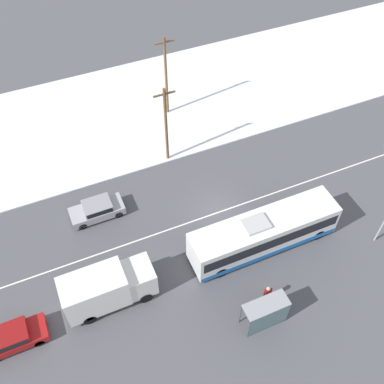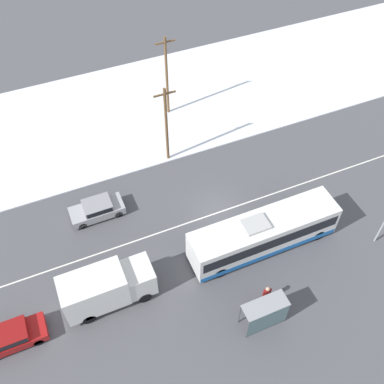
{
  "view_description": "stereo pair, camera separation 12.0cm",
  "coord_description": "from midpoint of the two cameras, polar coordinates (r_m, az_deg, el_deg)",
  "views": [
    {
      "loc": [
        -10.41,
        -19.09,
        28.17
      ],
      "look_at": [
        -1.43,
        1.68,
        1.4
      ],
      "focal_mm": 42.0,
      "sensor_mm": 36.0,
      "label": 1
    },
    {
      "loc": [
        -10.3,
        -19.14,
        28.17
      ],
      "look_at": [
        -1.43,
        1.68,
        1.4
      ],
      "focal_mm": 42.0,
      "sensor_mm": 36.0,
      "label": 2
    }
  ],
  "objects": [
    {
      "name": "ground_plane",
      "position": [
        35.58,
        3.1,
        -2.66
      ],
      "size": [
        120.0,
        120.0,
        0.0
      ],
      "primitive_type": "plane",
      "color": "#4C4C51"
    },
    {
      "name": "utility_pole_roadside",
      "position": [
        36.84,
        -3.41,
        8.53
      ],
      "size": [
        1.8,
        0.24,
        7.49
      ],
      "color": "brown",
      "rests_on": "ground_plane"
    },
    {
      "name": "city_bus",
      "position": [
        32.89,
        8.98,
        -5.15
      ],
      "size": [
        11.09,
        2.57,
        3.19
      ],
      "color": "white",
      "rests_on": "ground_plane"
    },
    {
      "name": "parked_car_near_truck",
      "position": [
        31.7,
        -21.86,
        -16.69
      ],
      "size": [
        4.04,
        1.8,
        1.41
      ],
      "color": "maroon",
      "rests_on": "ground_plane"
    },
    {
      "name": "pedestrian_at_stop",
      "position": [
        30.92,
        9.45,
        -12.5
      ],
      "size": [
        0.65,
        0.29,
        1.8
      ],
      "color": "#23232D",
      "rests_on": "ground_plane"
    },
    {
      "name": "lane_marking_center",
      "position": [
        35.58,
        3.1,
        -2.66
      ],
      "size": [
        60.0,
        0.12,
        0.0
      ],
      "color": "silver",
      "rests_on": "ground_plane"
    },
    {
      "name": "snow_lot",
      "position": [
        44.99,
        -4.94,
        10.91
      ],
      "size": [
        80.0,
        15.42,
        0.12
      ],
      "color": "silver",
      "rests_on": "ground_plane"
    },
    {
      "name": "sedan_car",
      "position": [
        35.56,
        -12.05,
        -2.13
      ],
      "size": [
        4.15,
        1.8,
        1.42
      ],
      "rotation": [
        0.0,
        0.0,
        3.14
      ],
      "color": "#9E9EA3",
      "rests_on": "ground_plane"
    },
    {
      "name": "box_truck",
      "position": [
        30.51,
        -10.92,
        -11.85
      ],
      "size": [
        6.09,
        2.3,
        3.18
      ],
      "color": "silver",
      "rests_on": "ground_plane"
    },
    {
      "name": "utility_pole_snowlot",
      "position": [
        41.57,
        -3.4,
        14.51
      ],
      "size": [
        1.8,
        0.24,
        8.06
      ],
      "color": "brown",
      "rests_on": "ground_plane"
    },
    {
      "name": "bus_shelter",
      "position": [
        29.61,
        9.42,
        -14.99
      ],
      "size": [
        2.94,
        1.2,
        2.4
      ],
      "color": "gray",
      "rests_on": "ground_plane"
    }
  ]
}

